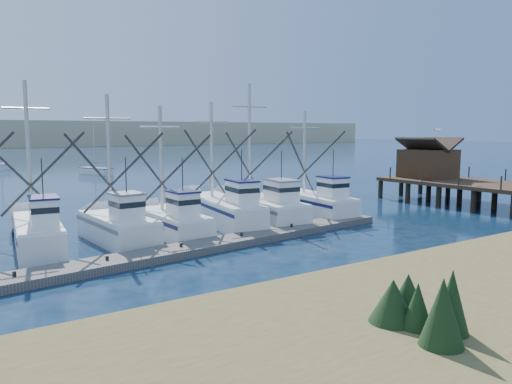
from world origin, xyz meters
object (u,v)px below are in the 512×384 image
Objects in this scene: floating_dock at (181,251)px; sailboat_far at (1,167)px; sailboat_near at (96,171)px; timber_pier at (462,174)px.

sailboat_far reaches higher than floating_dock.
floating_dock is 3.69× the size of sailboat_near.
sailboat_near reaches higher than floating_dock.
floating_dock is 67.01m from sailboat_far.
timber_pier is at bearing -1.42° from floating_dock.
floating_dock is 50.36m from sailboat_near.
timber_pier is (27.89, 2.76, 2.37)m from floating_dock.
sailboat_far is at bearing 97.62° from sailboat_near.
timber_pier is at bearing -70.39° from sailboat_far.
sailboat_near reaches higher than timber_pier.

